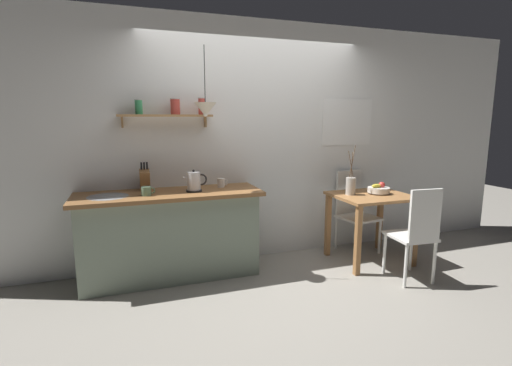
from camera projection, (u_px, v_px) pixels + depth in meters
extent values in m
plane|color=gray|center=(273.00, 275.00, 3.94)|extent=(14.00, 14.00, 0.00)
cube|color=white|center=(269.00, 142.00, 4.38)|extent=(6.80, 0.10, 2.70)
cube|color=white|center=(347.00, 122.00, 4.61)|extent=(0.68, 0.01, 0.56)
cube|color=silver|center=(347.00, 122.00, 4.61)|extent=(0.62, 0.01, 0.50)
cube|color=gray|center=(171.00, 237.00, 3.84)|extent=(1.74, 0.52, 0.86)
cube|color=brown|center=(169.00, 194.00, 3.75)|extent=(1.83, 0.63, 0.04)
cylinder|color=#B7BABF|center=(108.00, 197.00, 3.54)|extent=(0.38, 0.38, 0.01)
cube|color=tan|center=(166.00, 116.00, 3.79)|extent=(0.94, 0.18, 0.02)
cube|color=#99754C|center=(122.00, 122.00, 3.74)|extent=(0.02, 0.06, 0.12)
cube|color=#99754C|center=(205.00, 121.00, 4.01)|extent=(0.02, 0.06, 0.12)
cylinder|color=#388E56|center=(139.00, 107.00, 3.70)|extent=(0.07, 0.07, 0.14)
cylinder|color=silver|center=(138.00, 100.00, 3.69)|extent=(0.08, 0.08, 0.01)
cylinder|color=#BC4238|center=(175.00, 107.00, 3.81)|extent=(0.10, 0.10, 0.15)
cylinder|color=silver|center=(175.00, 99.00, 3.80)|extent=(0.10, 0.10, 0.01)
cylinder|color=#BC4238|center=(202.00, 107.00, 3.90)|extent=(0.07, 0.07, 0.16)
cylinder|color=silver|center=(202.00, 98.00, 3.88)|extent=(0.08, 0.08, 0.01)
cube|color=#9E6B3D|center=(372.00, 196.00, 4.23)|extent=(0.83, 0.72, 0.03)
cube|color=#9E6B3D|center=(358.00, 241.00, 3.89)|extent=(0.06, 0.06, 0.75)
cube|color=#9E6B3D|center=(415.00, 234.00, 4.13)|extent=(0.06, 0.06, 0.75)
cube|color=#9E6B3D|center=(328.00, 225.00, 4.46)|extent=(0.06, 0.06, 0.75)
cube|color=#9E6B3D|center=(380.00, 220.00, 4.70)|extent=(0.06, 0.06, 0.75)
cube|color=white|center=(410.00, 236.00, 3.78)|extent=(0.41, 0.44, 0.03)
cube|color=white|center=(425.00, 215.00, 3.55)|extent=(0.34, 0.05, 0.51)
cylinder|color=white|center=(411.00, 251.00, 4.03)|extent=(0.03, 0.03, 0.44)
cylinder|color=white|center=(384.00, 254.00, 3.95)|extent=(0.03, 0.03, 0.44)
cylinder|color=white|center=(434.00, 263.00, 3.70)|extent=(0.03, 0.03, 0.44)
cylinder|color=white|center=(406.00, 266.00, 3.61)|extent=(0.03, 0.03, 0.44)
cube|color=white|center=(358.00, 218.00, 4.59)|extent=(0.47, 0.48, 0.03)
cube|color=white|center=(348.00, 192.00, 4.71)|extent=(0.37, 0.08, 0.54)
cylinder|color=white|center=(356.00, 241.00, 4.38)|extent=(0.03, 0.03, 0.41)
cylinder|color=white|center=(380.00, 237.00, 4.54)|extent=(0.03, 0.03, 0.41)
cylinder|color=white|center=(336.00, 233.00, 4.71)|extent=(0.03, 0.03, 0.41)
cylinder|color=white|center=(359.00, 229.00, 4.87)|extent=(0.03, 0.03, 0.41)
cylinder|color=silver|center=(378.00, 193.00, 4.28)|extent=(0.11, 0.11, 0.01)
cylinder|color=silver|center=(379.00, 190.00, 4.27)|extent=(0.25, 0.25, 0.06)
ellipsoid|color=yellow|center=(377.00, 186.00, 4.25)|extent=(0.14, 0.07, 0.04)
sphere|color=red|center=(382.00, 185.00, 4.27)|extent=(0.07, 0.07, 0.07)
sphere|color=#8EA84C|center=(382.00, 185.00, 4.28)|extent=(0.07, 0.07, 0.07)
cylinder|color=#B7B2A8|center=(351.00, 186.00, 4.20)|extent=(0.11, 0.11, 0.19)
cylinder|color=brown|center=(351.00, 164.00, 4.16)|extent=(0.06, 0.04, 0.30)
cylinder|color=brown|center=(352.00, 165.00, 4.16)|extent=(0.01, 0.01, 0.28)
cylinder|color=brown|center=(352.00, 161.00, 4.16)|extent=(0.09, 0.04, 0.36)
cylinder|color=black|center=(194.00, 191.00, 3.78)|extent=(0.16, 0.16, 0.02)
cylinder|color=silver|center=(194.00, 181.00, 3.76)|extent=(0.13, 0.13, 0.18)
sphere|color=black|center=(193.00, 171.00, 3.74)|extent=(0.02, 0.02, 0.02)
cone|color=silver|center=(185.00, 178.00, 3.73)|extent=(0.04, 0.04, 0.04)
torus|color=black|center=(201.00, 180.00, 3.78)|extent=(0.12, 0.02, 0.12)
cube|color=#9E6B3D|center=(145.00, 180.00, 3.82)|extent=(0.10, 0.17, 0.22)
cylinder|color=black|center=(141.00, 166.00, 3.76)|extent=(0.02, 0.04, 0.08)
cylinder|color=black|center=(144.00, 166.00, 3.77)|extent=(0.02, 0.04, 0.08)
cylinder|color=black|center=(147.00, 166.00, 3.78)|extent=(0.02, 0.04, 0.08)
cylinder|color=slate|center=(146.00, 191.00, 3.58)|extent=(0.09, 0.09, 0.09)
torus|color=slate|center=(152.00, 191.00, 3.59)|extent=(0.06, 0.01, 0.06)
cylinder|color=white|center=(221.00, 183.00, 4.01)|extent=(0.08, 0.08, 0.10)
torus|color=white|center=(225.00, 182.00, 4.02)|extent=(0.07, 0.01, 0.07)
cylinder|color=black|center=(205.00, 74.00, 3.57)|extent=(0.01, 0.01, 0.53)
cone|color=beige|center=(205.00, 109.00, 3.63)|extent=(0.21, 0.21, 0.13)
sphere|color=white|center=(206.00, 114.00, 3.64)|extent=(0.04, 0.04, 0.04)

